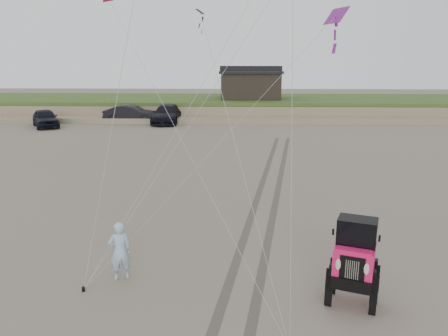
{
  "coord_description": "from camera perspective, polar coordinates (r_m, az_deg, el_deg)",
  "views": [
    {
      "loc": [
        0.84,
        -9.4,
        5.68
      ],
      "look_at": [
        0.41,
        3.0,
        2.6
      ],
      "focal_mm": 35.0,
      "sensor_mm": 36.0,
      "label": 1
    }
  ],
  "objects": [
    {
      "name": "ground",
      "position": [
        11.01,
        -2.78,
        -17.12
      ],
      "size": [
        160.0,
        160.0,
        0.0
      ],
      "primitive_type": "plane",
      "color": "#6B6054",
      "rests_on": "ground"
    },
    {
      "name": "dune_ridge",
      "position": [
        47.16,
        0.99,
        8.03
      ],
      "size": [
        160.0,
        14.25,
        1.73
      ],
      "color": "#7A6B54",
      "rests_on": "ground"
    },
    {
      "name": "cabin",
      "position": [
        46.48,
        3.5,
        10.91
      ],
      "size": [
        6.4,
        5.4,
        3.35
      ],
      "color": "black",
      "rests_on": "dune_ridge"
    },
    {
      "name": "truck_a",
      "position": [
        41.1,
        -22.3,
        6.06
      ],
      "size": [
        3.91,
        4.86,
        1.55
      ],
      "primitive_type": "imported",
      "rotation": [
        0.0,
        0.0,
        0.54
      ],
      "color": "black",
      "rests_on": "ground"
    },
    {
      "name": "truck_b",
      "position": [
        41.55,
        -12.04,
        6.91
      ],
      "size": [
        4.94,
        1.74,
        1.63
      ],
      "primitive_type": "imported",
      "rotation": [
        0.0,
        0.0,
        1.57
      ],
      "color": "black",
      "rests_on": "ground"
    },
    {
      "name": "truck_c",
      "position": [
        40.76,
        -7.48,
        6.98
      ],
      "size": [
        2.32,
        5.68,
        1.65
      ],
      "primitive_type": "imported",
      "rotation": [
        0.0,
        0.0,
        -0.0
      ],
      "color": "black",
      "rests_on": "ground"
    },
    {
      "name": "jeep",
      "position": [
        10.95,
        16.55,
        -12.87
      ],
      "size": [
        3.42,
        4.95,
        1.69
      ],
      "primitive_type": null,
      "rotation": [
        0.0,
        0.0,
        -0.35
      ],
      "color": "#ED1A61",
      "rests_on": "ground"
    },
    {
      "name": "man",
      "position": [
        12.0,
        -13.46,
        -10.48
      ],
      "size": [
        0.68,
        0.57,
        1.6
      ],
      "primitive_type": "imported",
      "rotation": [
        0.0,
        0.0,
        3.52
      ],
      "color": "#83B7CB",
      "rests_on": "ground"
    },
    {
      "name": "stake_main",
      "position": [
        11.96,
        -17.9,
        -14.82
      ],
      "size": [
        0.08,
        0.08,
        0.12
      ],
      "primitive_type": "cylinder",
      "color": "black",
      "rests_on": "ground"
    },
    {
      "name": "tire_tracks",
      "position": [
        18.34,
        5.55,
        -4.16
      ],
      "size": [
        5.22,
        29.74,
        0.01
      ],
      "color": "#4C443D",
      "rests_on": "ground"
    }
  ]
}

